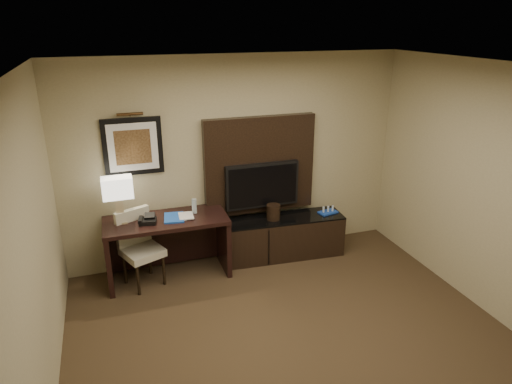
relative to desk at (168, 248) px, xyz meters
name	(u,v)px	position (x,y,z in m)	size (l,w,h in m)	color
floor	(314,373)	(1.01, -2.15, -0.41)	(4.50, 5.00, 0.01)	#352618
ceiling	(331,76)	(1.01, -2.15, 2.30)	(4.50, 5.00, 0.01)	silver
wall_back	(237,160)	(1.01, 0.35, 0.95)	(4.50, 0.01, 2.70)	tan
wall_left	(22,292)	(-1.24, -2.15, 0.95)	(0.01, 5.00, 2.70)	tan
desk	(168,248)	(0.00, 0.00, 0.00)	(1.49, 0.64, 0.80)	black
credenza	(282,237)	(1.56, 0.05, -0.11)	(1.66, 0.46, 0.57)	black
tv_wall_panel	(260,165)	(1.31, 0.29, 0.87)	(1.50, 0.12, 1.30)	black
tv	(262,185)	(1.31, 0.19, 0.62)	(1.00, 0.08, 0.60)	black
artwork	(133,147)	(-0.29, 0.33, 1.25)	(0.70, 0.04, 0.70)	black
picture_light	(130,114)	(-0.29, 0.29, 1.65)	(0.04, 0.04, 0.30)	#432C15
desk_chair	(142,251)	(-0.32, -0.09, 0.05)	(0.43, 0.50, 0.90)	beige
table_lamp	(119,200)	(-0.52, 0.06, 0.69)	(0.36, 0.21, 0.59)	tan
desk_phone	(148,219)	(-0.22, -0.06, 0.45)	(0.20, 0.18, 0.10)	black
blue_folder	(174,218)	(0.10, -0.02, 0.41)	(0.24, 0.32, 0.02)	#1B4DB0
book	(178,209)	(0.16, -0.02, 0.52)	(0.18, 0.02, 0.24)	beige
water_bottle	(194,206)	(0.37, 0.07, 0.49)	(0.06, 0.06, 0.19)	#ABBEC2
ice_bucket	(273,212)	(1.43, 0.05, 0.27)	(0.18, 0.18, 0.21)	black
minibar_tray	(328,210)	(2.22, 0.00, 0.22)	(0.26, 0.15, 0.09)	#1B44AF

